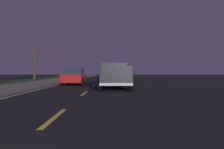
{
  "coord_description": "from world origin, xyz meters",
  "views": [
    {
      "loc": [
        -1.49,
        -1.46,
        1.19
      ],
      "look_at": [
        14.35,
        -1.58,
        1.0
      ],
      "focal_mm": 33.95,
      "sensor_mm": 36.0,
      "label": 1
    }
  ],
  "objects_px": {
    "sedan_silver": "(113,75)",
    "bare_tree_far": "(34,63)",
    "pickup_truck": "(114,76)",
    "sedan_red": "(74,76)",
    "sedan_green": "(111,74)",
    "sedan_white": "(114,76)"
  },
  "relations": [
    {
      "from": "sedan_red",
      "to": "sedan_green",
      "type": "relative_size",
      "value": 1.01
    },
    {
      "from": "sedan_green",
      "to": "bare_tree_far",
      "type": "height_order",
      "value": "bare_tree_far"
    },
    {
      "from": "sedan_green",
      "to": "pickup_truck",
      "type": "bearing_deg",
      "value": -179.74
    },
    {
      "from": "sedan_white",
      "to": "sedan_green",
      "type": "relative_size",
      "value": 1.0
    },
    {
      "from": "pickup_truck",
      "to": "bare_tree_far",
      "type": "bearing_deg",
      "value": 37.51
    },
    {
      "from": "sedan_silver",
      "to": "sedan_red",
      "type": "bearing_deg",
      "value": 163.74
    },
    {
      "from": "sedan_green",
      "to": "sedan_silver",
      "type": "bearing_deg",
      "value": -177.9
    },
    {
      "from": "sedan_red",
      "to": "sedan_green",
      "type": "bearing_deg",
      "value": -10.13
    },
    {
      "from": "sedan_green",
      "to": "bare_tree_far",
      "type": "bearing_deg",
      "value": 131.21
    },
    {
      "from": "sedan_white",
      "to": "sedan_red",
      "type": "bearing_deg",
      "value": 130.73
    },
    {
      "from": "sedan_white",
      "to": "sedan_silver",
      "type": "height_order",
      "value": "same"
    },
    {
      "from": "sedan_white",
      "to": "bare_tree_far",
      "type": "bearing_deg",
      "value": 58.05
    },
    {
      "from": "sedan_white",
      "to": "bare_tree_far",
      "type": "relative_size",
      "value": 0.85
    },
    {
      "from": "pickup_truck",
      "to": "bare_tree_far",
      "type": "xyz_separation_m",
      "value": [
        14.31,
        10.98,
        1.51
      ]
    },
    {
      "from": "bare_tree_far",
      "to": "sedan_silver",
      "type": "bearing_deg",
      "value": -76.22
    },
    {
      "from": "bare_tree_far",
      "to": "sedan_red",
      "type": "bearing_deg",
      "value": -144.22
    },
    {
      "from": "sedan_silver",
      "to": "bare_tree_far",
      "type": "distance_m",
      "value": 11.57
    },
    {
      "from": "sedan_green",
      "to": "sedan_white",
      "type": "bearing_deg",
      "value": -179.09
    },
    {
      "from": "pickup_truck",
      "to": "sedan_white",
      "type": "height_order",
      "value": "pickup_truck"
    },
    {
      "from": "pickup_truck",
      "to": "sedan_red",
      "type": "xyz_separation_m",
      "value": [
        4.11,
        3.63,
        -0.13
      ]
    },
    {
      "from": "sedan_silver",
      "to": "sedan_green",
      "type": "bearing_deg",
      "value": 2.1
    },
    {
      "from": "sedan_red",
      "to": "sedan_green",
      "type": "distance_m",
      "value": 20.04
    }
  ]
}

